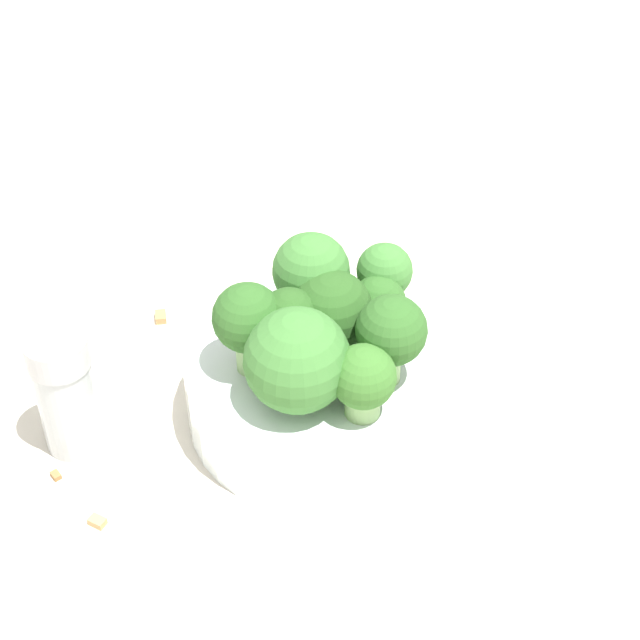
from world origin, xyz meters
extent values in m
plane|color=beige|center=(0.00, 0.00, 0.00)|extent=(3.00, 3.00, 0.00)
cylinder|color=silver|center=(0.00, 0.00, 0.02)|extent=(0.16, 0.16, 0.04)
cylinder|color=#7A9E5B|center=(-0.04, -0.02, 0.05)|extent=(0.02, 0.02, 0.02)
sphere|color=#2D5B23|center=(-0.04, -0.02, 0.07)|extent=(0.03, 0.03, 0.03)
cylinder|color=#84AD66|center=(-0.02, 0.04, 0.06)|extent=(0.02, 0.02, 0.02)
sphere|color=#386B28|center=(-0.02, 0.04, 0.07)|extent=(0.04, 0.04, 0.04)
cylinder|color=#8EB770|center=(0.02, 0.03, 0.06)|extent=(0.02, 0.02, 0.02)
sphere|color=#3D7533|center=(0.02, 0.03, 0.08)|extent=(0.06, 0.06, 0.06)
cylinder|color=#7A9E5B|center=(-0.01, -0.01, 0.06)|extent=(0.03, 0.03, 0.02)
sphere|color=#28511E|center=(-0.01, -0.01, 0.07)|extent=(0.05, 0.05, 0.05)
cylinder|color=#8EB770|center=(-0.04, 0.02, 0.06)|extent=(0.02, 0.02, 0.03)
sphere|color=#2D5B23|center=(-0.04, 0.02, 0.08)|extent=(0.04, 0.04, 0.04)
cylinder|color=#8EB770|center=(0.04, 0.00, 0.06)|extent=(0.02, 0.02, 0.03)
sphere|color=#2D5B23|center=(0.04, 0.00, 0.08)|extent=(0.04, 0.04, 0.04)
cylinder|color=#7A9E5B|center=(0.00, -0.03, 0.06)|extent=(0.02, 0.02, 0.03)
sphere|color=#3D7533|center=(0.00, -0.03, 0.08)|extent=(0.04, 0.04, 0.04)
cylinder|color=#84AD66|center=(-0.04, -0.04, 0.06)|extent=(0.02, 0.02, 0.03)
sphere|color=#3D7533|center=(-0.04, -0.04, 0.08)|extent=(0.03, 0.03, 0.03)
cylinder|color=#8EB770|center=(0.02, 0.00, 0.06)|extent=(0.02, 0.02, 0.03)
sphere|color=#28511E|center=(0.02, 0.00, 0.08)|extent=(0.03, 0.03, 0.03)
cylinder|color=#B2B7BC|center=(0.14, 0.00, 0.03)|extent=(0.03, 0.03, 0.06)
cylinder|color=#B7B7BC|center=(0.14, 0.00, 0.07)|extent=(0.04, 0.04, 0.02)
cube|color=#AD7F4C|center=(-0.07, -0.06, 0.00)|extent=(0.01, 0.01, 0.01)
cube|color=tan|center=(0.13, 0.06, 0.00)|extent=(0.01, 0.01, 0.01)
cube|color=#AD7F4C|center=(0.09, -0.10, 0.00)|extent=(0.01, 0.01, 0.01)
cube|color=olive|center=(0.16, 0.03, 0.00)|extent=(0.01, 0.01, 0.01)
cube|color=olive|center=(-0.09, -0.04, 0.00)|extent=(0.01, 0.00, 0.01)
camera|label=1|loc=(0.07, 0.44, 0.47)|focal=60.00mm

